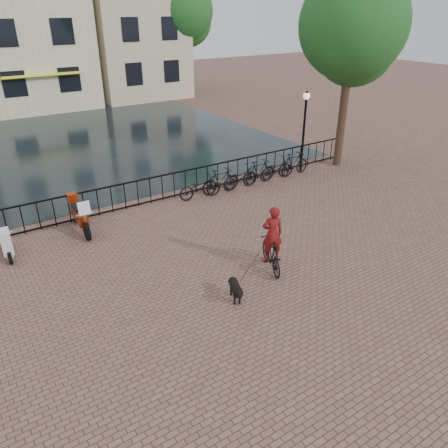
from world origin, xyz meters
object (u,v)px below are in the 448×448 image
lamp_post (305,118)px  cyclist (272,242)px  scooter (5,238)px  dog (235,290)px  motorcycle (79,212)px

lamp_post → cyclist: bearing=-138.1°
lamp_post → scooter: 12.56m
dog → lamp_post: bearing=59.7°
dog → motorcycle: size_ratio=0.47×
cyclist → scooter: (-6.07, 4.87, -0.24)m
motorcycle → scooter: bearing=-167.9°
cyclist → motorcycle: cyclist is taller
cyclist → scooter: size_ratio=1.68×
lamp_post → cyclist: (-6.34, -5.69, -1.53)m
lamp_post → dog: lamp_post is taller
lamp_post → cyclist: size_ratio=1.54×
lamp_post → scooter: size_ratio=2.58×
cyclist → motorcycle: 6.48m
scooter → cyclist: bearing=-35.9°
lamp_post → scooter: bearing=-176.2°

